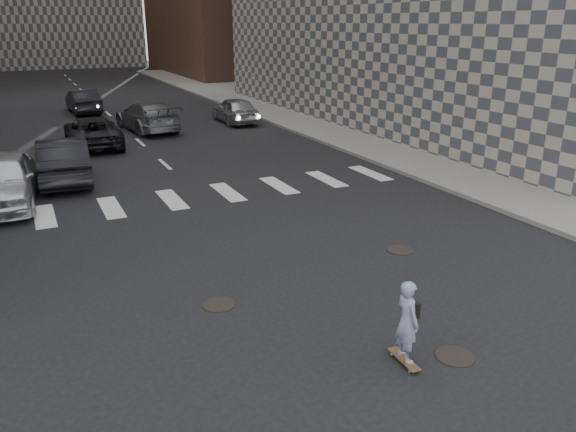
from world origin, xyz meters
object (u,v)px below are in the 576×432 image
traffic_car_b (147,116)px  traffic_car_c (93,132)px  traffic_car_e (83,101)px  skateboarder (407,321)px  traffic_car_d (235,110)px  silver_sedan (2,180)px  traffic_car_a (63,160)px

traffic_car_b → traffic_car_c: bearing=36.0°
traffic_car_e → traffic_car_b: bearing=103.5°
traffic_car_c → traffic_car_e: bearing=-92.6°
skateboarder → traffic_car_e: 32.38m
traffic_car_d → traffic_car_e: (-7.64, 7.77, 0.01)m
skateboarder → traffic_car_e: bearing=96.1°
traffic_car_c → traffic_car_e: traffic_car_e is taller
traffic_car_c → silver_sedan: bearing=66.7°
traffic_car_b → skateboarder: bearing=80.9°
silver_sedan → traffic_car_a: (2.05, 2.28, -0.02)m
traffic_car_d → skateboarder: bearing=77.8°
skateboarder → traffic_car_c: (-2.47, 21.18, -0.12)m
silver_sedan → traffic_car_e: silver_sedan is taller
silver_sedan → traffic_car_a: silver_sedan is taller
silver_sedan → traffic_car_b: size_ratio=0.90×
silver_sedan → traffic_car_c: (3.84, 8.20, -0.13)m
traffic_car_c → traffic_car_a: bearing=75.0°
traffic_car_d → silver_sedan: bearing=44.8°
silver_sedan → traffic_car_e: (4.71, 19.37, -0.09)m
traffic_car_b → traffic_car_e: 8.44m
traffic_car_a → traffic_car_d: traffic_car_a is taller
traffic_car_e → skateboarder: bearing=89.7°
traffic_car_a → traffic_car_d: 13.89m
traffic_car_c → traffic_car_e: (0.86, 11.16, 0.05)m
silver_sedan → traffic_car_d: bearing=48.5°
traffic_car_b → traffic_car_e: (-2.42, 8.09, -0.04)m
skateboarder → traffic_car_c: bearing=99.9°
skateboarder → traffic_car_d: (6.03, 24.57, -0.08)m
traffic_car_c → traffic_car_e: size_ratio=1.11×
traffic_car_a → traffic_car_b: bearing=-116.1°
skateboarder → silver_sedan: silver_sedan is taller
silver_sedan → traffic_car_b: silver_sedan is taller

